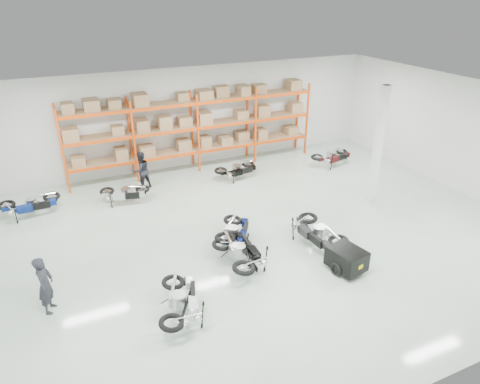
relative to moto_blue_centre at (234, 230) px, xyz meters
name	(u,v)px	position (x,y,z in m)	size (l,w,h in m)	color
room	(260,173)	(1.02, 0.31, 1.68)	(18.00, 18.00, 18.00)	#B4C9B5
pallet_rack	(194,120)	(1.02, 6.76, 1.69)	(11.28, 0.98, 3.62)	#E3460B
structural_column	(378,146)	(6.22, 0.81, 1.68)	(0.25, 0.25, 4.50)	white
moto_blue_centre	(234,230)	(0.00, 0.00, 0.00)	(0.82, 1.85, 1.13)	#07104D
moto_silver_left	(181,297)	(-2.54, -2.48, 0.00)	(0.82, 1.85, 1.13)	silver
moto_black_far_left	(242,248)	(-0.25, -1.11, 0.04)	(0.88, 1.99, 1.22)	black
moto_touring_right	(317,228)	(2.44, -1.04, 0.03)	(0.87, 1.96, 1.19)	black
trailer	(347,259)	(2.44, -2.64, -0.14)	(1.01, 1.78, 0.73)	black
moto_back_a	(29,201)	(-6.01, 4.96, 0.00)	(0.82, 1.84, 1.12)	navy
moto_back_b	(124,190)	(-2.67, 4.57, -0.06)	(0.73, 1.64, 1.00)	#ADB2B7
moto_back_c	(237,167)	(2.27, 4.90, -0.05)	(0.75, 1.70, 1.04)	black
moto_back_d	(333,154)	(6.97, 4.47, -0.02)	(0.79, 1.79, 1.09)	#440D11
person_left	(45,285)	(-5.61, -0.89, 0.24)	(0.59, 0.39, 1.61)	#202229
person_back	(141,170)	(-1.76, 5.56, 0.23)	(0.78, 0.60, 1.60)	black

